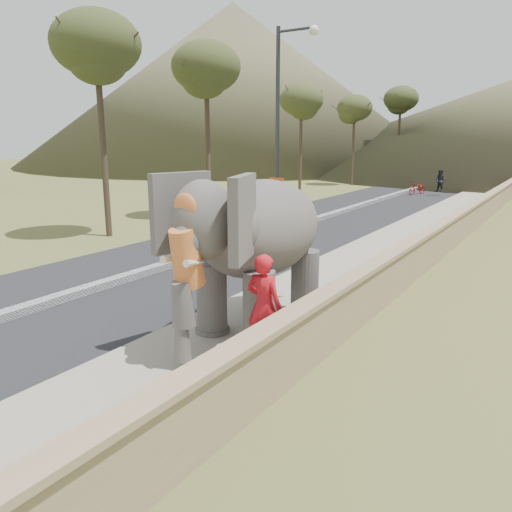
% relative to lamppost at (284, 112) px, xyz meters
% --- Properties ---
extents(ground, '(160.00, 160.00, 0.00)m').
position_rel_lamppost_xyz_m(ground, '(4.69, -11.22, -4.87)').
color(ground, olive).
rests_on(ground, ground).
extents(road, '(7.00, 120.00, 0.03)m').
position_rel_lamppost_xyz_m(road, '(-0.31, -1.22, -4.86)').
color(road, black).
rests_on(road, ground).
extents(median, '(0.35, 120.00, 0.22)m').
position_rel_lamppost_xyz_m(median, '(-0.31, -1.22, -4.76)').
color(median, black).
rests_on(median, ground).
extents(walkway, '(3.00, 120.00, 0.15)m').
position_rel_lamppost_xyz_m(walkway, '(4.69, -1.22, -4.80)').
color(walkway, '#9E9687').
rests_on(walkway, ground).
extents(parapet, '(0.30, 120.00, 1.10)m').
position_rel_lamppost_xyz_m(parapet, '(6.34, -1.22, -4.32)').
color(parapet, tan).
rests_on(parapet, ground).
extents(lamppost, '(1.76, 0.36, 8.00)m').
position_rel_lamppost_xyz_m(lamppost, '(0.00, 0.00, 0.00)').
color(lamppost, '#2F3035').
rests_on(lamppost, ground).
extents(signboard, '(0.60, 0.08, 2.40)m').
position_rel_lamppost_xyz_m(signboard, '(0.19, -0.87, -3.23)').
color(signboard, '#2D2D33').
rests_on(signboard, ground).
extents(hill_left, '(60.00, 60.00, 22.00)m').
position_rel_lamppost_xyz_m(hill_left, '(-33.31, 43.78, 6.13)').
color(hill_left, brown).
rests_on(hill_left, ground).
extents(elephant_and_man, '(2.43, 4.39, 3.14)m').
position_rel_lamppost_xyz_m(elephant_and_man, '(4.71, -9.18, -3.16)').
color(elephant_and_man, '#605B57').
rests_on(elephant_and_man, ground).
extents(motorcyclist, '(2.52, 1.92, 1.79)m').
position_rel_lamppost_xyz_m(motorcyclist, '(1.21, 17.64, -4.19)').
color(motorcyclist, maroon).
rests_on(motorcyclist, ground).
extents(trees, '(47.48, 42.81, 9.22)m').
position_rel_lamppost_xyz_m(trees, '(4.66, 16.73, -0.90)').
color(trees, '#473828').
rests_on(trees, ground).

